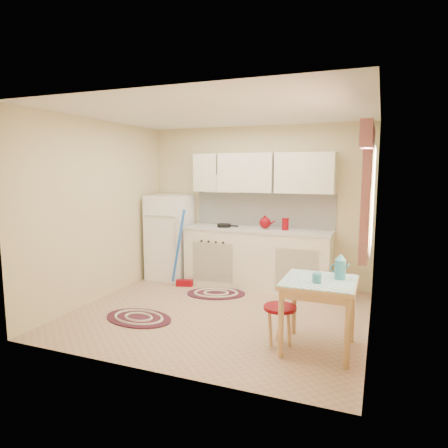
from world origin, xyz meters
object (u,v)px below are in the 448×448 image
Objects in this scene: table at (318,315)px; stool at (280,325)px; base_cabinets at (257,259)px; fridge at (170,237)px.

table is 0.41m from stool.
base_cabinets is 3.12× the size of table.
fridge reaches higher than table.
fridge is 0.62× the size of base_cabinets.
fridge is 3.33× the size of stool.
stool is at bearing -66.77° from base_cabinets.
fridge is 1.53m from base_cabinets.
stool is (0.83, -1.93, -0.23)m from base_cabinets.
base_cabinets is at bearing 1.90° from fridge.
base_cabinets is at bearing 122.68° from table.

